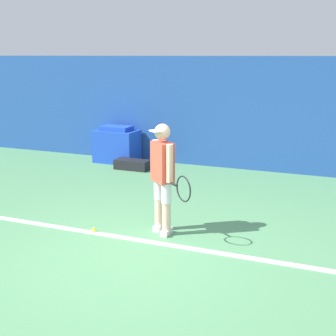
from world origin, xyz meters
The scene contains 7 objects.
ground_plane centered at (0.00, 0.00, 0.00)m, with size 24.00×24.00×0.00m, color #518C5B.
back_wall centered at (0.00, 5.07, 1.21)m, with size 24.00×0.10×2.43m.
court_baseline centered at (0.00, 0.49, 0.01)m, with size 21.60×0.10×0.01m.
tennis_player centered at (0.02, 0.89, 0.85)m, with size 0.78×0.64×1.55m.
tennis_ball centered at (-0.89, 0.53, 0.03)m, with size 0.07×0.07×0.07m.
covered_chair centered at (-2.72, 4.65, 0.40)m, with size 0.97×0.65×0.84m.
equipment_bag centered at (-2.06, 4.11, 0.11)m, with size 0.76×0.35×0.21m.
Camera 1 is at (2.44, -4.84, 2.45)m, focal length 50.00 mm.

